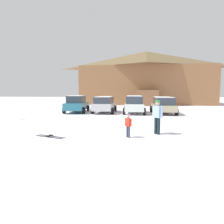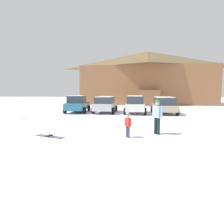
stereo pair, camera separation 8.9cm
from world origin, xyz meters
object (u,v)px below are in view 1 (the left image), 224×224
Objects in this scene: parked_teal_hatchback at (77,104)px; skier_adult_in_blue_parka at (157,115)px; skier_child_in_red_jacket at (128,125)px; parked_silver_wagon at (105,104)px; parked_white_suv at (134,104)px; parked_beige_suv at (163,105)px; ski_lodge at (145,77)px; pair_of_skis at (50,136)px.

skier_adult_in_blue_parka is (7.16, -9.77, 0.08)m from parked_teal_hatchback.
skier_child_in_red_jacket is 0.63× the size of skier_adult_in_blue_parka.
skier_adult_in_blue_parka is at bearing -66.61° from parked_silver_wagon.
parked_white_suv is at bearing 89.67° from skier_child_in_red_jacket.
parked_beige_suv is (8.61, 0.04, 0.01)m from parked_teal_hatchback.
parked_teal_hatchback is 0.93× the size of parked_beige_suv.
pair_of_skis is at bearing -100.61° from ski_lodge.
ski_lodge reaches higher than skier_adult_in_blue_parka.
parked_beige_suv is 12.83m from pair_of_skis.
parked_silver_wagon is (-4.59, -16.74, -3.80)m from ski_lodge.
ski_lodge is 14.27× the size of pair_of_skis.
skier_adult_in_blue_parka is 5.21m from pair_of_skis.
ski_lodge reaches higher than parked_teal_hatchback.
parked_white_suv is 2.60× the size of skier_adult_in_blue_parka.
pair_of_skis is (2.20, -11.04, -0.85)m from parked_teal_hatchback.
parked_beige_suv is at bearing 59.91° from pair_of_skis.
skier_adult_in_blue_parka is (-1.45, -9.81, 0.07)m from parked_beige_suv.
parked_beige_suv is 2.76× the size of skier_adult_in_blue_parka.
parked_silver_wagon is at bearing 86.66° from pair_of_skis.
skier_adult_in_blue_parka is at bearing -90.59° from ski_lodge.
parked_white_suv is 9.75m from skier_adult_in_blue_parka.
parked_teal_hatchback is 2.73× the size of pair_of_skis.
skier_child_in_red_jacket is at bearing -146.38° from skier_adult_in_blue_parka.
parked_silver_wagon is 4.38× the size of skier_child_in_red_jacket.
parked_teal_hatchback is at bearing 178.90° from parked_white_suv.
parked_white_suv reaches higher than skier_adult_in_blue_parka.
pair_of_skis is (-6.42, -11.08, -0.86)m from parked_beige_suv.
skier_child_in_red_jacket is at bearing -74.90° from parked_silver_wagon.
skier_adult_in_blue_parka is (1.38, 0.91, 0.35)m from skier_child_in_red_jacket.
parked_teal_hatchback reaches higher than skier_adult_in_blue_parka.
parked_beige_suv is 4.39× the size of skier_child_in_red_jacket.
parked_teal_hatchback is at bearing -179.76° from parked_beige_suv.
parked_white_suv is 2.77m from parked_beige_suv.
skier_child_in_red_jacket is at bearing -104.77° from parked_beige_suv.
skier_child_in_red_jacket is at bearing -90.33° from parked_white_suv.
parked_silver_wagon is at bearing -105.32° from ski_lodge.
ski_lodge reaches higher than parked_white_suv.
parked_teal_hatchback is 0.93× the size of parked_silver_wagon.
parked_teal_hatchback is at bearing -176.09° from parked_silver_wagon.
ski_lodge is at bearing 79.39° from pair_of_skis.
ski_lodge is 28.84m from pair_of_skis.
parked_teal_hatchback is 11.29m from pair_of_skis.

